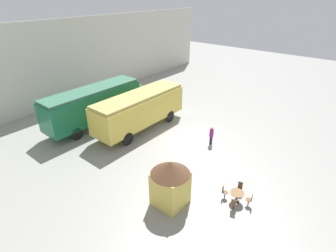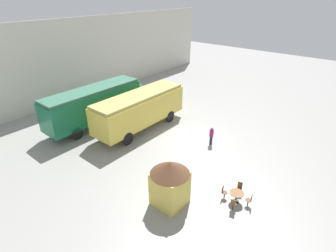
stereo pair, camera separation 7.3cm
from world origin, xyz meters
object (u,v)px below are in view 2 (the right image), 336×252
cafe_table_near (237,195)px  visitor_person (211,135)px  streamlined_locomotive (101,101)px  ticket_kiosk (170,181)px  passenger_coach_vintage (140,108)px  cafe_chair_0 (233,204)px

cafe_table_near → visitor_person: 6.82m
streamlined_locomotive → ticket_kiosk: size_ratio=3.86×
streamlined_locomotive → passenger_coach_vintage: streamlined_locomotive is taller
streamlined_locomotive → cafe_chair_0: streamlined_locomotive is taller
streamlined_locomotive → passenger_coach_vintage: 4.11m
cafe_table_near → ticket_kiosk: ticket_kiosk is taller
cafe_chair_0 → visitor_person: visitor_person is taller
cafe_table_near → cafe_chair_0: cafe_chair_0 is taller
cafe_chair_0 → streamlined_locomotive: bearing=67.4°
streamlined_locomotive → visitor_person: 10.99m
visitor_person → cafe_chair_0: bearing=-138.8°
streamlined_locomotive → visitor_person: (3.05, -10.48, -1.27)m
passenger_coach_vintage → streamlined_locomotive: bearing=108.9°
passenger_coach_vintage → cafe_table_near: size_ratio=10.96×
ticket_kiosk → streamlined_locomotive: bearing=69.9°
ticket_kiosk → passenger_coach_vintage: bearing=55.0°
streamlined_locomotive → passenger_coach_vintage: bearing=-71.1°
passenger_coach_vintage → cafe_chair_0: passenger_coach_vintage is taller
cafe_table_near → cafe_chair_0: (-0.78, -0.18, -0.04)m
cafe_chair_0 → ticket_kiosk: (-1.86, 3.26, 1.16)m
visitor_person → passenger_coach_vintage: bearing=104.6°
cafe_chair_0 → visitor_person: bearing=28.1°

